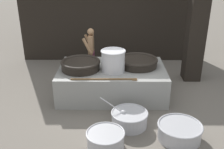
{
  "coord_description": "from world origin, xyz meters",
  "views": [
    {
      "loc": [
        0.04,
        -6.49,
        3.41
      ],
      "look_at": [
        0.0,
        0.0,
        0.59
      ],
      "focal_mm": 42.0,
      "sensor_mm": 36.0,
      "label": 1
    }
  ],
  "objects_px": {
    "giant_wok_far": "(138,62)",
    "cook": "(91,50)",
    "giant_wok_near": "(81,65)",
    "prep_bowl_vegetables": "(129,118)",
    "prep_bowl_extra": "(106,139)",
    "prep_bowl_meat": "(180,131)",
    "stock_pot": "(113,60)"
  },
  "relations": [
    {
      "from": "giant_wok_far",
      "to": "prep_bowl_meat",
      "type": "bearing_deg",
      "value": -71.59
    },
    {
      "from": "giant_wok_far",
      "to": "prep_bowl_extra",
      "type": "xyz_separation_m",
      "value": [
        -0.81,
        -2.41,
        -0.71
      ]
    },
    {
      "from": "giant_wok_far",
      "to": "cook",
      "type": "bearing_deg",
      "value": 137.4
    },
    {
      "from": "giant_wok_near",
      "to": "prep_bowl_meat",
      "type": "distance_m",
      "value": 3.0
    },
    {
      "from": "stock_pot",
      "to": "cook",
      "type": "relative_size",
      "value": 0.42
    },
    {
      "from": "giant_wok_near",
      "to": "cook",
      "type": "relative_size",
      "value": 0.69
    },
    {
      "from": "prep_bowl_meat",
      "to": "prep_bowl_extra",
      "type": "bearing_deg",
      "value": -169.25
    },
    {
      "from": "giant_wok_far",
      "to": "prep_bowl_extra",
      "type": "relative_size",
      "value": 1.38
    },
    {
      "from": "giant_wok_near",
      "to": "prep_bowl_meat",
      "type": "relative_size",
      "value": 1.12
    },
    {
      "from": "giant_wok_far",
      "to": "prep_bowl_extra",
      "type": "height_order",
      "value": "giant_wok_far"
    },
    {
      "from": "cook",
      "to": "prep_bowl_meat",
      "type": "height_order",
      "value": "cook"
    },
    {
      "from": "cook",
      "to": "giant_wok_near",
      "type": "bearing_deg",
      "value": 86.78
    },
    {
      "from": "stock_pot",
      "to": "prep_bowl_vegetables",
      "type": "xyz_separation_m",
      "value": [
        0.37,
        -1.3,
        -0.88
      ]
    },
    {
      "from": "cook",
      "to": "prep_bowl_meat",
      "type": "relative_size",
      "value": 1.63
    },
    {
      "from": "prep_bowl_vegetables",
      "to": "prep_bowl_extra",
      "type": "height_order",
      "value": "prep_bowl_vegetables"
    },
    {
      "from": "prep_bowl_meat",
      "to": "prep_bowl_extra",
      "type": "height_order",
      "value": "prep_bowl_extra"
    },
    {
      "from": "giant_wok_near",
      "to": "cook",
      "type": "height_order",
      "value": "cook"
    },
    {
      "from": "cook",
      "to": "stock_pot",
      "type": "bearing_deg",
      "value": 115.63
    },
    {
      "from": "giant_wok_near",
      "to": "prep_bowl_vegetables",
      "type": "relative_size",
      "value": 0.97
    },
    {
      "from": "stock_pot",
      "to": "prep_bowl_extra",
      "type": "distance_m",
      "value": 2.23
    },
    {
      "from": "stock_pot",
      "to": "prep_bowl_meat",
      "type": "distance_m",
      "value": 2.4
    },
    {
      "from": "giant_wok_near",
      "to": "giant_wok_far",
      "type": "height_order",
      "value": "giant_wok_near"
    },
    {
      "from": "prep_bowl_meat",
      "to": "cook",
      "type": "bearing_deg",
      "value": 121.58
    },
    {
      "from": "giant_wok_near",
      "to": "stock_pot",
      "type": "xyz_separation_m",
      "value": [
        0.85,
        -0.12,
        0.16
      ]
    },
    {
      "from": "prep_bowl_vegetables",
      "to": "prep_bowl_extra",
      "type": "distance_m",
      "value": 0.91
    },
    {
      "from": "prep_bowl_extra",
      "to": "prep_bowl_vegetables",
      "type": "bearing_deg",
      "value": 55.8
    },
    {
      "from": "prep_bowl_vegetables",
      "to": "prep_bowl_meat",
      "type": "distance_m",
      "value": 1.11
    },
    {
      "from": "giant_wok_near",
      "to": "stock_pot",
      "type": "height_order",
      "value": "stock_pot"
    },
    {
      "from": "prep_bowl_meat",
      "to": "prep_bowl_extra",
      "type": "relative_size",
      "value": 1.2
    },
    {
      "from": "stock_pot",
      "to": "cook",
      "type": "xyz_separation_m",
      "value": [
        -0.71,
        1.63,
        -0.26
      ]
    },
    {
      "from": "giant_wok_far",
      "to": "cook",
      "type": "xyz_separation_m",
      "value": [
        -1.38,
        1.27,
        -0.09
      ]
    },
    {
      "from": "giant_wok_near",
      "to": "giant_wok_far",
      "type": "distance_m",
      "value": 1.54
    }
  ]
}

